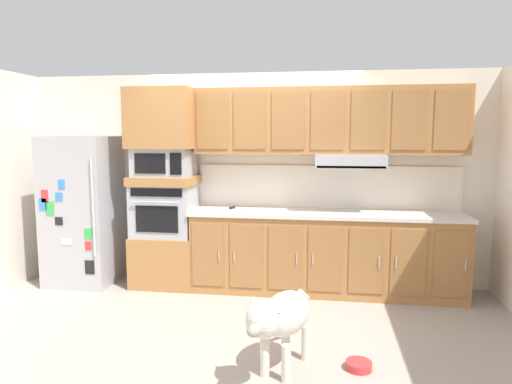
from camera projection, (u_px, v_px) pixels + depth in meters
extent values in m
plane|color=#9E9389|center=(237.00, 312.00, 4.60)|extent=(9.60, 9.60, 0.00)
cube|color=silver|center=(254.00, 178.00, 5.54)|extent=(6.20, 0.12, 2.50)
cube|color=#ADADB2|center=(83.00, 210.00, 5.46)|extent=(0.76, 0.70, 1.76)
cylinder|color=silver|center=(93.00, 207.00, 5.03)|extent=(0.02, 0.02, 1.10)
cube|color=red|center=(88.00, 246.00, 5.12)|extent=(0.07, 0.01, 0.10)
cube|color=#337FDB|center=(43.00, 204.00, 5.14)|extent=(0.09, 0.01, 0.13)
cube|color=red|center=(45.00, 196.00, 5.12)|extent=(0.08, 0.01, 0.14)
cube|color=#337FDB|center=(61.00, 184.00, 5.07)|extent=(0.08, 0.01, 0.11)
cube|color=white|center=(67.00, 242.00, 5.15)|extent=(0.12, 0.01, 0.06)
cube|color=black|center=(59.00, 221.00, 5.13)|extent=(0.09, 0.01, 0.09)
cube|color=#337FDB|center=(59.00, 197.00, 5.10)|extent=(0.08, 0.01, 0.10)
cube|color=green|center=(89.00, 234.00, 5.10)|extent=(0.11, 0.01, 0.12)
cube|color=green|center=(50.00, 208.00, 5.13)|extent=(0.10, 0.01, 0.16)
cube|color=black|center=(90.00, 267.00, 5.14)|extent=(0.11, 0.01, 0.16)
cube|color=#A8703D|center=(167.00, 259.00, 5.45)|extent=(0.74, 0.62, 0.60)
cube|color=#A8AAAF|center=(166.00, 210.00, 5.38)|extent=(0.70, 0.58, 0.60)
cube|color=black|center=(157.00, 219.00, 5.09)|extent=(0.49, 0.01, 0.30)
cube|color=black|center=(156.00, 193.00, 5.06)|extent=(0.60, 0.01, 0.09)
cylinder|color=#A8AAAF|center=(155.00, 202.00, 5.05)|extent=(0.56, 0.02, 0.02)
cube|color=#A8703D|center=(165.00, 180.00, 5.33)|extent=(0.74, 0.62, 0.10)
cube|color=#A8AAAF|center=(165.00, 162.00, 5.31)|extent=(0.64, 0.53, 0.32)
cube|color=black|center=(150.00, 164.00, 5.05)|extent=(0.35, 0.01, 0.22)
cube|color=black|center=(176.00, 164.00, 5.01)|extent=(0.13, 0.01, 0.24)
cube|color=#A8703D|center=(163.00, 119.00, 5.25)|extent=(0.74, 0.62, 0.68)
cube|color=#A8703D|center=(325.00, 254.00, 5.16)|extent=(3.00, 0.60, 0.88)
cube|color=#9A6738|center=(208.00, 255.00, 5.04)|extent=(0.36, 0.01, 0.70)
cylinder|color=#BCBCC1|center=(219.00, 256.00, 5.01)|extent=(0.01, 0.01, 0.12)
cube|color=#9A6738|center=(246.00, 256.00, 4.98)|extent=(0.36, 0.01, 0.70)
cylinder|color=#BCBCC1|center=(234.00, 256.00, 4.99)|extent=(0.01, 0.01, 0.12)
cube|color=#9A6738|center=(285.00, 258.00, 4.92)|extent=(0.36, 0.01, 0.70)
cylinder|color=#BCBCC1|center=(297.00, 259.00, 4.88)|extent=(0.01, 0.01, 0.12)
cube|color=#9A6738|center=(325.00, 259.00, 4.86)|extent=(0.36, 0.01, 0.70)
cylinder|color=#BCBCC1|center=(313.00, 259.00, 4.86)|extent=(0.01, 0.01, 0.12)
cube|color=#9A6738|center=(366.00, 261.00, 4.79)|extent=(0.36, 0.01, 0.70)
cylinder|color=#BCBCC1|center=(379.00, 262.00, 4.76)|extent=(0.01, 0.01, 0.12)
cube|color=#9A6738|center=(409.00, 263.00, 4.73)|extent=(0.36, 0.01, 0.70)
cylinder|color=#BCBCC1|center=(396.00, 263.00, 4.73)|extent=(0.01, 0.01, 0.12)
cube|color=#9A6738|center=(452.00, 264.00, 4.67)|extent=(0.36, 0.01, 0.70)
cylinder|color=#BCBCC1|center=(466.00, 265.00, 4.63)|extent=(0.01, 0.01, 0.12)
cube|color=beige|center=(326.00, 214.00, 5.10)|extent=(3.04, 0.64, 0.04)
cube|color=white|center=(326.00, 187.00, 5.35)|extent=(3.04, 0.02, 0.50)
cube|color=#A8703D|center=(327.00, 121.00, 5.10)|extent=(3.00, 0.34, 0.74)
cube|color=#A8AAAF|center=(350.00, 161.00, 5.05)|extent=(0.76, 0.48, 0.14)
cube|color=black|center=(351.00, 167.00, 4.84)|extent=(0.72, 0.04, 0.02)
cube|color=#9A6738|center=(212.00, 121.00, 5.12)|extent=(0.36, 0.01, 0.63)
cube|color=#9A6738|center=(250.00, 121.00, 5.06)|extent=(0.36, 0.01, 0.63)
cube|color=#9A6738|center=(288.00, 121.00, 4.99)|extent=(0.36, 0.01, 0.63)
cube|color=#9A6738|center=(328.00, 120.00, 4.93)|extent=(0.36, 0.01, 0.63)
cube|color=#9A6738|center=(368.00, 120.00, 4.87)|extent=(0.36, 0.01, 0.63)
cube|color=#9A6738|center=(410.00, 120.00, 4.81)|extent=(0.36, 0.01, 0.63)
cube|color=#9A6738|center=(452.00, 120.00, 4.74)|extent=(0.36, 0.01, 0.63)
cylinder|color=black|center=(232.00, 207.00, 5.32)|extent=(0.06, 0.10, 0.03)
cylinder|color=silver|center=(240.00, 208.00, 5.27)|extent=(0.05, 0.12, 0.01)
ellipsoid|color=beige|center=(286.00, 313.00, 3.45)|extent=(0.48, 0.61, 0.32)
sphere|color=beige|center=(264.00, 320.00, 3.10)|extent=(0.25, 0.25, 0.25)
ellipsoid|color=gray|center=(255.00, 330.00, 3.00)|extent=(0.14, 0.17, 0.09)
cone|color=beige|center=(276.00, 306.00, 3.06)|extent=(0.07, 0.07, 0.08)
cone|color=beige|center=(253.00, 301.00, 3.15)|extent=(0.07, 0.07, 0.08)
cylinder|color=beige|center=(304.00, 295.00, 3.74)|extent=(0.10, 0.18, 0.14)
cylinder|color=beige|center=(286.00, 363.00, 3.28)|extent=(0.07, 0.07, 0.27)
cylinder|color=beige|center=(265.00, 358.00, 3.36)|extent=(0.07, 0.07, 0.27)
cylinder|color=beige|center=(306.00, 343.00, 3.60)|extent=(0.07, 0.07, 0.27)
cylinder|color=beige|center=(286.00, 338.00, 3.69)|extent=(0.07, 0.07, 0.27)
cylinder|color=red|center=(359.00, 365.00, 3.46)|extent=(0.20, 0.20, 0.06)
cylinder|color=brown|center=(359.00, 364.00, 3.46)|extent=(0.15, 0.15, 0.03)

